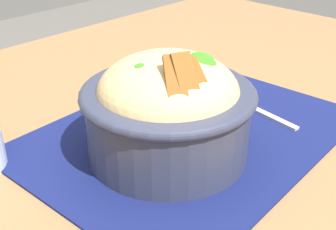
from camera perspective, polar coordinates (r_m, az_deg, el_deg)
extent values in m
cube|color=olive|center=(0.60, 2.28, -3.07)|extent=(1.22, 0.89, 0.04)
cylinder|color=brown|center=(1.36, 5.19, -1.44)|extent=(0.04, 0.04, 0.68)
cube|color=#11194C|center=(0.57, 2.63, -2.32)|extent=(0.42, 0.32, 0.00)
cylinder|color=#2D3347|center=(0.50, 0.00, -0.87)|extent=(0.18, 0.18, 0.08)
torus|color=#2D3347|center=(0.49, 0.00, 2.77)|extent=(0.19, 0.19, 0.01)
ellipsoid|color=tan|center=(0.49, 0.00, 2.88)|extent=(0.21, 0.21, 0.09)
sphere|color=#34801C|center=(0.46, -3.20, 4.68)|extent=(0.03, 0.03, 0.03)
sphere|color=#34801C|center=(0.48, -1.98, 5.25)|extent=(0.03, 0.03, 0.03)
sphere|color=#34801C|center=(0.48, 4.01, 5.73)|extent=(0.04, 0.04, 0.04)
cylinder|color=orange|center=(0.52, 1.58, 6.80)|extent=(0.02, 0.04, 0.01)
cylinder|color=orange|center=(0.45, 2.95, 3.34)|extent=(0.03, 0.01, 0.01)
cylinder|color=orange|center=(0.47, -2.91, 4.39)|extent=(0.02, 0.03, 0.01)
cube|color=brown|center=(0.43, 1.00, 4.25)|extent=(0.04, 0.05, 0.04)
cube|color=brown|center=(0.43, 2.34, 4.43)|extent=(0.04, 0.05, 0.05)
cube|color=brown|center=(0.44, 3.52, 4.37)|extent=(0.03, 0.04, 0.04)
cube|color=#B6B6B6|center=(0.61, 13.41, -0.43)|extent=(0.02, 0.07, 0.00)
cube|color=#B6B6B6|center=(0.63, 10.48, 1.01)|extent=(0.01, 0.01, 0.00)
cube|color=#B6B6B6|center=(0.64, 9.23, 1.62)|extent=(0.03, 0.03, 0.00)
cube|color=#B6B6B6|center=(0.67, 8.21, 2.59)|extent=(0.01, 0.02, 0.00)
cube|color=#B6B6B6|center=(0.66, 7.85, 2.45)|extent=(0.01, 0.02, 0.00)
cube|color=#B6B6B6|center=(0.66, 7.47, 2.31)|extent=(0.01, 0.02, 0.00)
cube|color=#B6B6B6|center=(0.65, 7.10, 2.17)|extent=(0.01, 0.02, 0.00)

